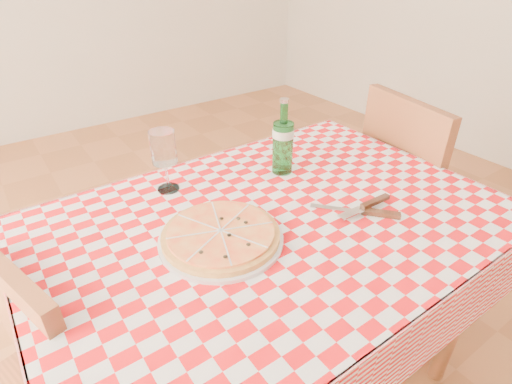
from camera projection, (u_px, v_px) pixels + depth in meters
dining_table at (274, 245)px, 1.16m from camera, size 1.20×0.80×0.75m
tablecloth at (274, 219)px, 1.11m from camera, size 1.30×0.90×0.01m
chair_near at (411, 188)px, 1.68m from camera, size 0.50×0.50×0.93m
pizza_plate at (221, 234)px, 1.01m from camera, size 0.42×0.42×0.04m
water_bottle at (283, 137)px, 1.27m from camera, size 0.08×0.08×0.25m
wine_glass at (165, 161)px, 1.19m from camera, size 0.08×0.08×0.19m
cutlery at (362, 209)px, 1.12m from camera, size 0.33×0.30×0.03m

